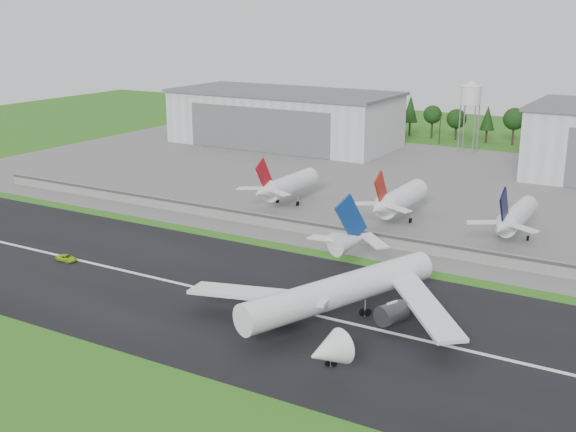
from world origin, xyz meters
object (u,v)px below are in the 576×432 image
Objects in this scene: ground_vehicle at (67,258)px; parked_jet_red_a at (285,186)px; parked_jet_navy at (514,218)px; main_airliner at (340,298)px; parked_jet_red_b at (397,200)px.

parked_jet_red_a is at bearing -13.96° from ground_vehicle.
ground_vehicle is at bearing -141.27° from parked_jet_navy.
main_airliner is 68.88m from parked_jet_red_b.
ground_vehicle is 0.17× the size of parked_jet_red_b.
parked_jet_red_b is 31.37m from parked_jet_navy.
parked_jet_red_a is (-51.39, 66.97, 1.28)m from main_airliner.
parked_jet_navy reaches higher than ground_vehicle.
parked_jet_red_b is (35.45, 0.03, 0.23)m from parked_jet_red_a.
parked_jet_red_a is 66.82m from parked_jet_navy.
main_airliner is at bearing -52.50° from parked_jet_red_a.
main_airliner is 68.70m from parked_jet_navy.
main_airliner is at bearing -102.99° from parked_jet_navy.
parked_jet_navy is (85.23, 68.35, 5.14)m from ground_vehicle.
parked_jet_red_b reaches higher than parked_jet_navy.
ground_vehicle is 71.02m from parked_jet_red_a.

